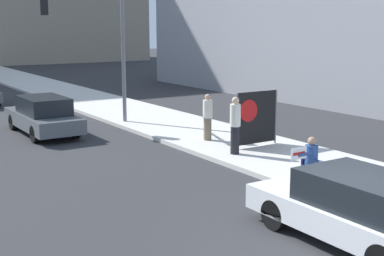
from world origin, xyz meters
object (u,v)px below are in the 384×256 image
(seated_protester, at_px, (313,159))
(car_on_road_nearest, at_px, (43,115))
(pedestrian_behind, at_px, (208,117))
(protest_banner, at_px, (256,117))
(parked_car_curbside, at_px, (357,208))
(traffic_light_pole, at_px, (94,31))
(jogger_on_sidewalk, at_px, (235,125))

(seated_protester, distance_m, car_on_road_nearest, 11.37)
(pedestrian_behind, xyz_separation_m, car_on_road_nearest, (-4.34, 4.94, -0.25))
(protest_banner, xyz_separation_m, parked_car_curbside, (-3.44, -7.15, -0.42))
(seated_protester, bearing_deg, parked_car_curbside, -106.99)
(car_on_road_nearest, bearing_deg, protest_banner, -52.28)
(pedestrian_behind, bearing_deg, protest_banner, -172.98)
(traffic_light_pole, bearing_deg, parked_car_curbside, -92.80)
(traffic_light_pole, relative_size, parked_car_curbside, 1.28)
(parked_car_curbside, bearing_deg, pedestrian_behind, 73.46)
(jogger_on_sidewalk, bearing_deg, pedestrian_behind, -125.43)
(pedestrian_behind, relative_size, parked_car_curbside, 0.38)
(jogger_on_sidewalk, relative_size, parked_car_curbside, 0.42)
(pedestrian_behind, bearing_deg, parked_car_curbside, 145.24)
(parked_car_curbside, bearing_deg, car_on_road_nearest, 97.07)
(seated_protester, distance_m, traffic_light_pole, 11.73)
(seated_protester, xyz_separation_m, traffic_light_pole, (-1.19, 11.24, 3.13))
(jogger_on_sidewalk, bearing_deg, car_on_road_nearest, -84.95)
(car_on_road_nearest, bearing_deg, seated_protester, -71.53)
(jogger_on_sidewalk, xyz_separation_m, car_on_road_nearest, (-3.87, 7.15, -0.35))
(jogger_on_sidewalk, relative_size, protest_banner, 0.98)
(jogger_on_sidewalk, xyz_separation_m, parked_car_curbside, (-2.16, -6.66, -0.38))
(seated_protester, height_order, parked_car_curbside, parked_car_curbside)
(pedestrian_behind, bearing_deg, seated_protester, 154.57)
(protest_banner, bearing_deg, jogger_on_sidewalk, -159.02)
(traffic_light_pole, relative_size, car_on_road_nearest, 1.18)
(seated_protester, relative_size, parked_car_curbside, 0.28)
(protest_banner, xyz_separation_m, traffic_light_pole, (-2.74, 7.11, 2.79))
(protest_banner, relative_size, car_on_road_nearest, 0.40)
(seated_protester, relative_size, traffic_light_pole, 0.22)
(seated_protester, relative_size, jogger_on_sidewalk, 0.66)
(pedestrian_behind, height_order, traffic_light_pole, traffic_light_pole)
(protest_banner, height_order, car_on_road_nearest, protest_banner)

